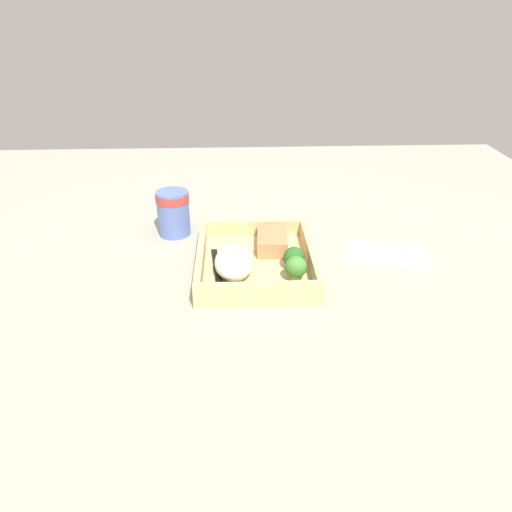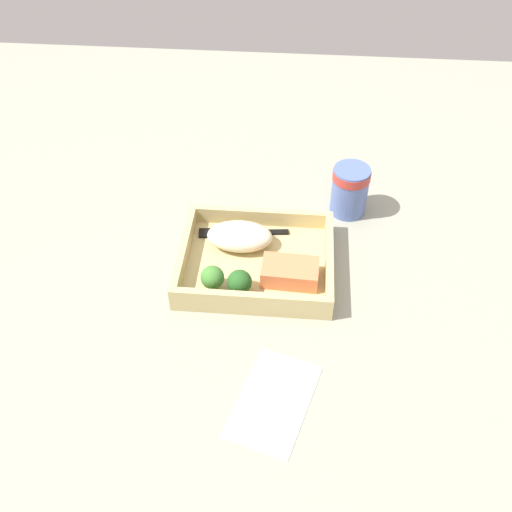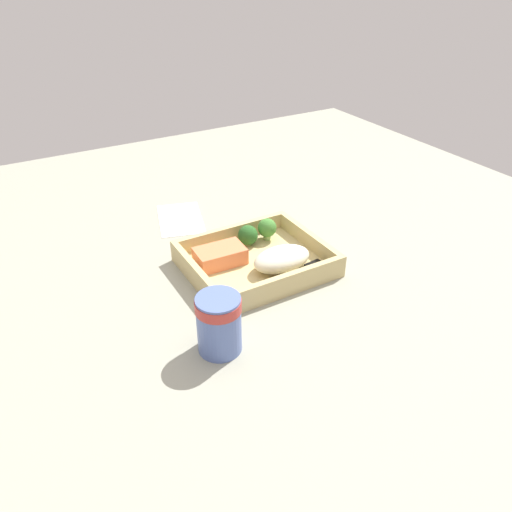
% 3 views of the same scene
% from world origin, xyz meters
% --- Properties ---
extents(ground_plane, '(1.60, 1.60, 0.02)m').
position_xyz_m(ground_plane, '(0.00, 0.00, -0.01)').
color(ground_plane, gray).
extents(takeout_tray, '(0.25, 0.21, 0.01)m').
position_xyz_m(takeout_tray, '(0.00, 0.00, 0.01)').
color(takeout_tray, tan).
rests_on(takeout_tray, ground_plane).
extents(tray_rim, '(0.25, 0.21, 0.03)m').
position_xyz_m(tray_rim, '(0.00, 0.00, 0.03)').
color(tray_rim, tan).
rests_on(tray_rim, takeout_tray).
extents(salmon_fillet, '(0.09, 0.06, 0.03)m').
position_xyz_m(salmon_fillet, '(-0.06, 0.03, 0.03)').
color(salmon_fillet, '#ED7B4D').
rests_on(salmon_fillet, takeout_tray).
extents(mashed_potatoes, '(0.11, 0.07, 0.04)m').
position_xyz_m(mashed_potatoes, '(0.03, -0.04, 0.03)').
color(mashed_potatoes, beige).
rests_on(mashed_potatoes, takeout_tray).
extents(broccoli_floret_1, '(0.04, 0.04, 0.05)m').
position_xyz_m(broccoli_floret_1, '(0.06, 0.07, 0.04)').
color(broccoli_floret_1, '#84AB5F').
rests_on(broccoli_floret_1, takeout_tray).
extents(broccoli_floret_2, '(0.04, 0.04, 0.04)m').
position_xyz_m(broccoli_floret_2, '(0.02, 0.07, 0.03)').
color(broccoli_floret_2, '#77964F').
rests_on(broccoli_floret_2, takeout_tray).
extents(fork, '(0.16, 0.03, 0.00)m').
position_xyz_m(fork, '(0.04, -0.07, 0.01)').
color(fork, black).
rests_on(fork, takeout_tray).
extents(paper_cup, '(0.07, 0.07, 0.09)m').
position_xyz_m(paper_cup, '(-0.16, -0.16, 0.05)').
color(paper_cup, '#536AAC').
rests_on(paper_cup, ground_plane).
extents(receipt_slip, '(0.13, 0.17, 0.00)m').
position_xyz_m(receipt_slip, '(-0.05, 0.26, 0.00)').
color(receipt_slip, white).
rests_on(receipt_slip, ground_plane).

